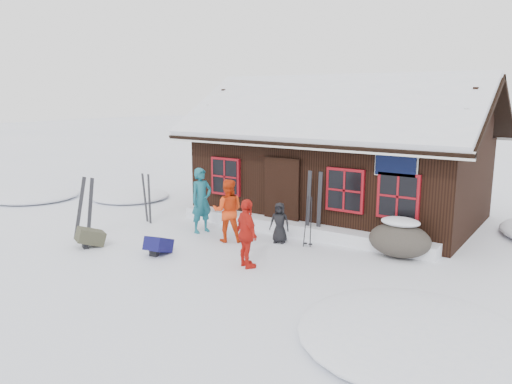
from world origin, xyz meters
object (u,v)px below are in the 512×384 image
(skier_orange_right, at_px, (247,234))
(boulder, at_px, (400,239))
(skier_teal, at_px, (202,200))
(ski_pair_left, at_px, (85,209))
(ski_poles, at_px, (308,222))
(skier_orange_left, at_px, (228,211))
(skier_crouched, at_px, (280,223))
(backpack_blue, at_px, (159,248))
(backpack_olive, at_px, (91,240))

(skier_orange_right, height_order, boulder, skier_orange_right)
(skier_teal, height_order, ski_pair_left, skier_teal)
(skier_teal, xyz_separation_m, ski_pair_left, (-2.15, -2.21, -0.09))
(boulder, xyz_separation_m, ski_poles, (-2.15, -0.54, 0.20))
(skier_orange_left, distance_m, skier_crouched, 1.38)
(skier_teal, distance_m, ski_pair_left, 3.09)
(skier_teal, distance_m, boulder, 5.37)
(skier_orange_right, xyz_separation_m, ski_pair_left, (-4.87, -0.55, 0.04))
(skier_orange_right, relative_size, ski_poles, 1.15)
(skier_orange_left, height_order, ski_pair_left, ski_pair_left)
(ski_poles, bearing_deg, skier_orange_left, -159.46)
(skier_orange_left, relative_size, ski_poles, 1.22)
(skier_teal, xyz_separation_m, skier_crouched, (2.32, 0.36, -0.37))
(skier_orange_left, relative_size, backpack_blue, 2.71)
(skier_orange_left, bearing_deg, backpack_blue, 36.57)
(skier_teal, height_order, boulder, skier_teal)
(backpack_blue, bearing_deg, skier_teal, 92.53)
(boulder, height_order, ski_pair_left, ski_pair_left)
(ski_poles, bearing_deg, backpack_blue, -136.08)
(ski_poles, xyz_separation_m, backpack_blue, (-2.66, -2.57, -0.47))
(skier_teal, height_order, skier_orange_right, skier_teal)
(ski_pair_left, bearing_deg, boulder, -4.51)
(skier_orange_right, bearing_deg, skier_crouched, -48.73)
(backpack_blue, bearing_deg, boulder, 23.51)
(skier_orange_right, xyz_separation_m, boulder, (2.54, 2.65, -0.34))
(backpack_olive, bearing_deg, skier_orange_right, 38.03)
(skier_orange_left, distance_m, boulder, 4.33)
(skier_crouched, distance_m, backpack_blue, 3.13)
(skier_crouched, bearing_deg, skier_teal, 172.75)
(boulder, bearing_deg, skier_orange_left, -162.81)
(skier_orange_right, bearing_deg, ski_pair_left, 36.57)
(skier_orange_right, distance_m, ski_pair_left, 4.90)
(skier_orange_left, height_order, skier_crouched, skier_orange_left)
(ski_pair_left, bearing_deg, ski_poles, -1.01)
(boulder, distance_m, backpack_blue, 5.74)
(skier_orange_left, height_order, backpack_olive, skier_orange_left)
(skier_teal, bearing_deg, boulder, -64.83)
(skier_orange_left, bearing_deg, ski_poles, 167.93)
(skier_crouched, distance_m, backpack_olive, 4.81)
(boulder, height_order, backpack_olive, boulder)
(skier_orange_left, relative_size, backpack_olive, 2.57)
(ski_pair_left, xyz_separation_m, ski_poles, (5.26, 2.66, -0.18))
(boulder, bearing_deg, skier_orange_right, -133.86)
(skier_teal, xyz_separation_m, skier_orange_left, (1.14, -0.29, -0.08))
(boulder, height_order, backpack_blue, boulder)
(backpack_blue, bearing_deg, ski_poles, 34.64)
(skier_orange_right, bearing_deg, skier_orange_left, -10.86)
(skier_teal, height_order, backpack_olive, skier_teal)
(ski_pair_left, bearing_deg, skier_teal, 17.96)
(boulder, bearing_deg, backpack_blue, -147.21)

